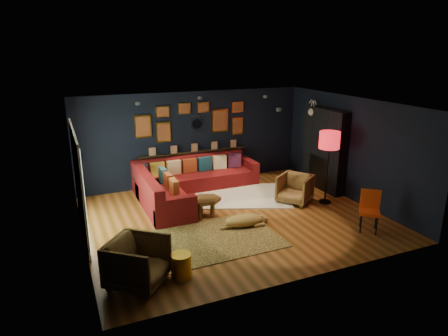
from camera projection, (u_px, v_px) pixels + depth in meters
name	position (u px, v px, depth m)	size (l,w,h in m)	color
floor	(234.00, 218.00, 9.15)	(6.50, 6.50, 0.00)	#945328
room_walls	(234.00, 150.00, 8.69)	(6.50, 6.50, 6.50)	black
sectional	(184.00, 184.00, 10.42)	(3.41, 2.69, 0.86)	maroon
ledge	(194.00, 152.00, 11.24)	(3.20, 0.12, 0.04)	black
gallery_wall	(193.00, 121.00, 11.01)	(3.15, 0.04, 1.02)	gold
sunburst_mirror	(197.00, 124.00, 11.09)	(0.47, 0.16, 0.47)	silver
fireplace	(324.00, 152.00, 10.81)	(0.31, 1.60, 2.20)	black
deer_head	(317.00, 112.00, 10.97)	(0.50, 0.28, 0.45)	white
sliding_door	(79.00, 183.00, 8.15)	(0.06, 2.80, 2.20)	white
ceiling_spots	(220.00, 101.00, 9.11)	(3.30, 2.50, 0.06)	black
shag_rug	(240.00, 196.00, 10.47)	(2.47, 1.80, 0.03)	white
leopard_rug	(215.00, 239.00, 8.13)	(2.56, 1.83, 0.01)	tan
coffee_table	(204.00, 202.00, 9.12)	(0.85, 0.66, 0.41)	brown
pouf	(173.00, 212.00, 9.00)	(0.49, 0.49, 0.32)	maroon
armchair_left	(137.00, 260.00, 6.47)	(0.86, 0.80, 0.88)	tan
armchair_right	(295.00, 187.00, 9.97)	(0.76, 0.71, 0.78)	tan
gold_stool	(181.00, 266.00, 6.72)	(0.35, 0.35, 0.44)	gold
orange_chair	(370.00, 207.00, 8.42)	(0.58, 0.58, 0.87)	black
floor_lamp	(329.00, 143.00, 9.60)	(0.50, 0.50, 1.82)	black
dog	(244.00, 218.00, 8.64)	(1.17, 0.57, 0.37)	#A68249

